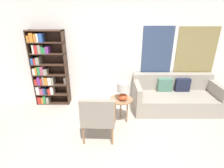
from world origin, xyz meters
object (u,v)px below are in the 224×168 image
Objects in this scene: couch at (175,97)px; table_lamp at (124,91)px; armchair at (99,115)px; side_table at (122,101)px; bookshelf at (47,70)px.

table_lamp is (-1.34, -0.63, 0.47)m from couch.
armchair is 0.79m from table_lamp.
table_lamp reaches higher than side_table.
table_lamp is at bearing -66.14° from side_table.
table_lamp is (0.03, -0.06, 0.29)m from side_table.
armchair reaches higher than side_table.
armchair is 0.79m from side_table.
bookshelf is 2.12m from table_lamp.
armchair is at bearing -46.44° from bookshelf.
table_lamp is (1.90, -0.92, -0.16)m from bookshelf.
armchair is 2.28× the size of table_lamp.
side_table is 1.37× the size of table_lamp.
bookshelf is 3.46× the size of side_table.
armchair reaches higher than couch.
armchair is at bearing -125.52° from side_table.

